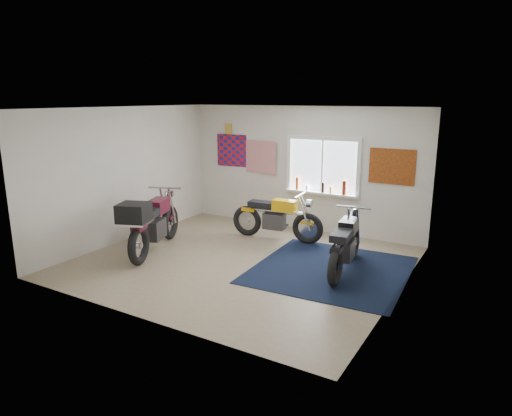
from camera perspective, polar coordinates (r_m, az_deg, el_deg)
The scene contains 10 objects.
ground at distance 8.25m, azimuth -1.85°, elevation -6.72°, with size 5.50×5.50×0.00m, color #9E896B.
room_shell at distance 7.83m, azimuth -1.94°, elevation 4.59°, with size 5.50×5.50×5.50m.
navy_rug at distance 7.98m, azimuth 9.35°, elevation -7.61°, with size 2.50×2.60×0.01m, color black.
window_assembly at distance 9.83m, azimuth 8.31°, elevation 4.72°, with size 1.66×0.17×1.26m.
oil_bottles at distance 9.79m, azimuth 8.58°, elevation 2.66°, with size 1.16×0.09×0.30m.
flag_display at distance 10.87m, azimuth -3.48°, elevation 9.84°, with size 1.60×0.10×1.17m.
triumph_poster at distance 9.37m, azimuth 16.63°, elevation 4.98°, with size 0.90×0.03×0.70m, color #A54C14.
yellow_triumph at distance 9.40m, azimuth 2.54°, elevation -1.32°, with size 2.01×0.60×1.01m.
black_chrome_bike at distance 7.83m, azimuth 11.10°, elevation -4.67°, with size 0.61×1.99×1.02m.
maroon_tourer at distance 8.72m, azimuth -12.98°, elevation -1.85°, with size 1.14×2.20×1.14m.
Camera 1 is at (4.14, -6.53, 2.88)m, focal length 32.00 mm.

